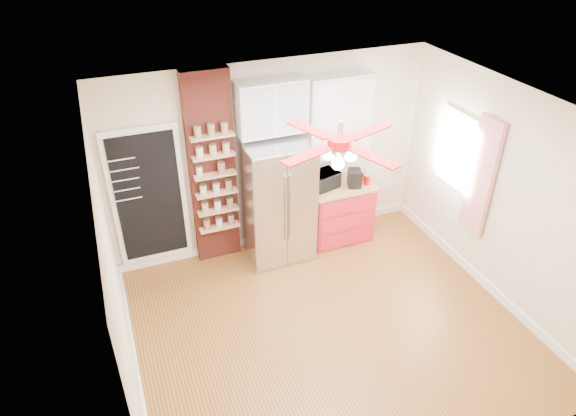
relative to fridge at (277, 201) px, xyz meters
name	(u,v)px	position (x,y,z in m)	size (l,w,h in m)	color
floor	(329,327)	(0.05, -1.63, -0.88)	(4.50, 4.50, 0.00)	olive
ceiling	(341,116)	(0.05, -1.63, 1.83)	(4.50, 4.50, 0.00)	white
wall_back	(271,157)	(0.05, 0.37, 0.48)	(4.50, 0.02, 2.70)	beige
wall_front	(449,376)	(0.05, -3.63, 0.48)	(4.50, 0.02, 2.70)	beige
wall_left	(116,286)	(-2.20, -1.63, 0.48)	(0.02, 4.00, 2.70)	beige
wall_right	(503,196)	(2.30, -1.63, 0.48)	(0.02, 4.00, 2.70)	beige
chalkboard	(149,197)	(-1.65, 0.33, 0.23)	(0.95, 0.05, 1.95)	white
brick_pillar	(212,170)	(-0.80, 0.29, 0.48)	(0.60, 0.16, 2.70)	maroon
fridge	(277,201)	(0.00, 0.00, 0.00)	(0.90, 0.70, 1.75)	silver
upper_glass_cabinet	(271,107)	(0.00, 0.20, 1.27)	(0.90, 0.35, 0.70)	white
red_cabinet	(338,211)	(0.97, 0.05, -0.42)	(0.94, 0.64, 0.90)	red
upper_shelf_unit	(338,116)	(0.97, 0.22, 1.00)	(0.90, 0.30, 1.15)	white
window	(458,151)	(2.28, -0.73, 0.68)	(0.04, 0.75, 1.05)	white
curtain	(481,177)	(2.23, -1.28, 0.57)	(0.06, 0.40, 1.55)	red
ceiling_fan	(340,143)	(0.05, -1.63, 1.55)	(1.40, 1.40, 0.44)	silver
toaster_oven	(323,180)	(0.71, 0.06, 0.14)	(0.43, 0.29, 0.24)	black
coffee_maker	(354,178)	(1.14, -0.06, 0.15)	(0.18, 0.21, 0.25)	black
canister_left	(367,180)	(1.34, -0.07, 0.09)	(0.10, 0.10, 0.13)	#B70E0A
canister_right	(362,175)	(1.34, 0.07, 0.09)	(0.10, 0.10, 0.13)	red
pantry_jar_oats	(199,171)	(-0.99, 0.18, 0.56)	(0.08, 0.08, 0.12)	beige
pantry_jar_beans	(221,168)	(-0.72, 0.12, 0.57)	(0.10, 0.10, 0.14)	#905D49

